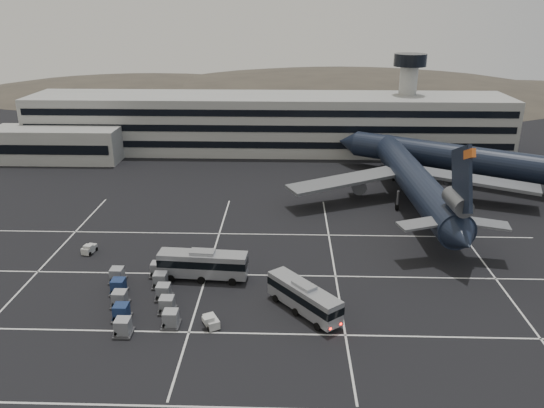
{
  "coord_description": "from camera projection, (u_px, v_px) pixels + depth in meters",
  "views": [
    {
      "loc": [
        5.25,
        -61.5,
        35.47
      ],
      "look_at": [
        2.67,
        18.89,
        5.0
      ],
      "focal_mm": 35.0,
      "sensor_mm": 36.0,
      "label": 1
    }
  ],
  "objects": [
    {
      "name": "tug_b",
      "position": [
        211.0,
        321.0,
        61.9
      ],
      "size": [
        2.43,
        2.83,
        1.57
      ],
      "rotation": [
        0.0,
        0.0,
        0.48
      ],
      "color": "#B7B7B2",
      "rests_on": "ground"
    },
    {
      "name": "trijet_far",
      "position": [
        468.0,
        158.0,
        109.87
      ],
      "size": [
        52.12,
        35.83,
        18.08
      ],
      "rotation": [
        0.0,
        0.0,
        1.04
      ],
      "color": "black",
      "rests_on": "ground"
    },
    {
      "name": "terminal",
      "position": [
        256.0,
        124.0,
        134.34
      ],
      "size": [
        125.0,
        26.0,
        24.0
      ],
      "color": "gray",
      "rests_on": "ground"
    },
    {
      "name": "trijet_main",
      "position": [
        415.0,
        180.0,
        96.77
      ],
      "size": [
        47.43,
        57.61,
        18.08
      ],
      "rotation": [
        0.0,
        0.0,
        0.04
      ],
      "color": "black",
      "rests_on": "ground"
    },
    {
      "name": "bus_far",
      "position": [
        203.0,
        263.0,
        72.11
      ],
      "size": [
        12.31,
        3.78,
        4.29
      ],
      "rotation": [
        0.0,
        0.0,
        1.5
      ],
      "color": "gray",
      "rests_on": "ground"
    },
    {
      "name": "lane_markings",
      "position": [
        255.0,
        287.0,
        70.85
      ],
      "size": [
        90.0,
        55.62,
        0.01
      ],
      "color": "silver",
      "rests_on": "ground"
    },
    {
      "name": "bus_near",
      "position": [
        304.0,
        297.0,
        64.28
      ],
      "size": [
        9.16,
        10.37,
        3.98
      ],
      "rotation": [
        0.0,
        0.0,
        0.69
      ],
      "color": "gray",
      "rests_on": "ground"
    },
    {
      "name": "tug_a",
      "position": [
        89.0,
        249.0,
        80.2
      ],
      "size": [
        1.95,
        2.64,
        1.52
      ],
      "rotation": [
        0.0,
        0.0,
        -0.24
      ],
      "color": "#B7B7B2",
      "rests_on": "ground"
    },
    {
      "name": "uld_cluster",
      "position": [
        142.0,
        295.0,
        66.89
      ],
      "size": [
        12.26,
        16.99,
        2.0
      ],
      "rotation": [
        0.0,
        0.0,
        0.35
      ],
      "color": "#2D2D30",
      "rests_on": "ground"
    },
    {
      "name": "hills",
      "position": [
        318.0,
        119.0,
        232.84
      ],
      "size": [
        352.0,
        180.0,
        44.0
      ],
      "color": "#38332B",
      "rests_on": "ground"
    },
    {
      "name": "ground",
      "position": [
        247.0,
        289.0,
        70.21
      ],
      "size": [
        260.0,
        260.0,
        0.0
      ],
      "primitive_type": "plane",
      "color": "black",
      "rests_on": "ground"
    }
  ]
}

